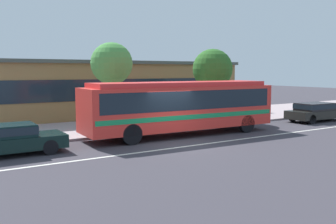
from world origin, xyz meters
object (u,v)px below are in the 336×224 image
(sedan_behind_bus, at_px, (6,138))
(sedan_far_ahead, at_px, (316,111))
(pedestrian_waiting_near_sign, at_px, (157,112))
(pedestrian_walking_along_curb, at_px, (221,107))
(bus_stop_sign, at_px, (232,96))
(street_tree_mid_block, at_px, (213,69))
(street_tree_near_stop, at_px, (112,64))
(transit_bus, at_px, (181,104))

(sedan_behind_bus, relative_size, sedan_far_ahead, 0.99)
(sedan_behind_bus, height_order, pedestrian_waiting_near_sign, pedestrian_waiting_near_sign)
(pedestrian_waiting_near_sign, distance_m, pedestrian_walking_along_curb, 5.10)
(bus_stop_sign, relative_size, street_tree_mid_block, 0.55)
(bus_stop_sign, bearing_deg, street_tree_mid_block, 95.65)
(pedestrian_waiting_near_sign, xyz_separation_m, street_tree_mid_block, (5.27, 1.38, 2.51))
(sedan_far_ahead, height_order, street_tree_near_stop, street_tree_near_stop)
(sedan_far_ahead, distance_m, pedestrian_waiting_near_sign, 11.58)
(pedestrian_walking_along_curb, height_order, bus_stop_sign, bus_stop_sign)
(pedestrian_walking_along_curb, relative_size, bus_stop_sign, 0.63)
(pedestrian_waiting_near_sign, relative_size, street_tree_near_stop, 0.33)
(bus_stop_sign, bearing_deg, sedan_far_ahead, -19.64)
(sedan_behind_bus, height_order, street_tree_near_stop, street_tree_near_stop)
(pedestrian_walking_along_curb, bearing_deg, transit_bus, -154.05)
(sedan_behind_bus, xyz_separation_m, bus_stop_sign, (14.10, 2.01, 1.10))
(sedan_behind_bus, distance_m, street_tree_near_stop, 8.14)
(pedestrian_waiting_near_sign, relative_size, pedestrian_walking_along_curb, 0.98)
(street_tree_near_stop, bearing_deg, pedestrian_walking_along_curb, -9.29)
(street_tree_near_stop, bearing_deg, pedestrian_waiting_near_sign, -32.46)
(street_tree_near_stop, bearing_deg, sedan_far_ahead, -16.17)
(pedestrian_walking_along_curb, bearing_deg, street_tree_near_stop, 170.71)
(sedan_far_ahead, height_order, bus_stop_sign, bus_stop_sign)
(bus_stop_sign, distance_m, street_tree_near_stop, 8.13)
(pedestrian_waiting_near_sign, bearing_deg, transit_bus, -82.69)
(pedestrian_walking_along_curb, xyz_separation_m, street_tree_near_stop, (-7.30, 1.19, 2.77))
(sedan_far_ahead, distance_m, street_tree_near_stop, 14.41)
(sedan_far_ahead, height_order, pedestrian_walking_along_curb, pedestrian_walking_along_curb)
(bus_stop_sign, xyz_separation_m, street_tree_mid_block, (-0.18, 1.81, 1.77))
(bus_stop_sign, relative_size, street_tree_near_stop, 0.53)
(pedestrian_walking_along_curb, distance_m, street_tree_near_stop, 7.90)
(street_tree_near_stop, height_order, street_tree_mid_block, street_tree_near_stop)
(sedan_behind_bus, bearing_deg, pedestrian_waiting_near_sign, 15.71)
(pedestrian_walking_along_curb, xyz_separation_m, bus_stop_sign, (0.35, -0.63, 0.72))
(transit_bus, distance_m, sedan_far_ahead, 11.07)
(bus_stop_sign, distance_m, street_tree_mid_block, 2.54)
(pedestrian_waiting_near_sign, distance_m, bus_stop_sign, 5.51)
(transit_bus, height_order, sedan_behind_bus, transit_bus)
(sedan_far_ahead, bearing_deg, street_tree_mid_block, 147.13)
(transit_bus, distance_m, sedan_behind_bus, 8.98)
(sedan_far_ahead, relative_size, pedestrian_waiting_near_sign, 2.78)
(street_tree_near_stop, bearing_deg, street_tree_mid_block, -0.13)
(sedan_behind_bus, distance_m, street_tree_mid_block, 14.72)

